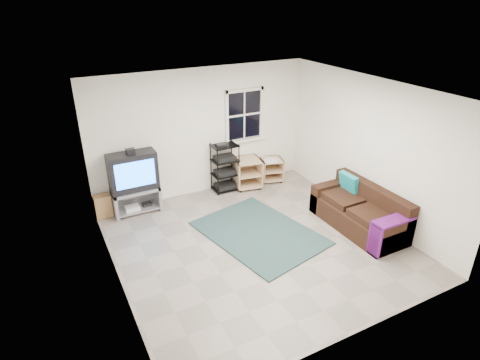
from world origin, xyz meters
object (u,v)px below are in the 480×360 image
sofa (360,213)px  side_table_left (247,171)px  av_rack (225,170)px  tv_unit (134,178)px  side_table_right (271,168)px

sofa → side_table_left: bearing=112.3°
av_rack → tv_unit: bearing=-179.1°
tv_unit → sofa: tv_unit is taller
tv_unit → side_table_right: size_ratio=2.31×
side_table_right → sofa: bearing=-81.5°
tv_unit → side_table_left: 2.46m
av_rack → side_table_right: 1.16m
av_rack → side_table_left: size_ratio=1.66×
tv_unit → sofa: bearing=-35.4°
side_table_left → sofa: size_ratio=0.35×
tv_unit → side_table_right: tv_unit is taller
side_table_right → tv_unit: bearing=-179.7°
tv_unit → av_rack: tv_unit is taller
side_table_right → sofa: (0.37, -2.46, -0.00)m
tv_unit → side_table_left: (2.43, -0.00, -0.37)m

